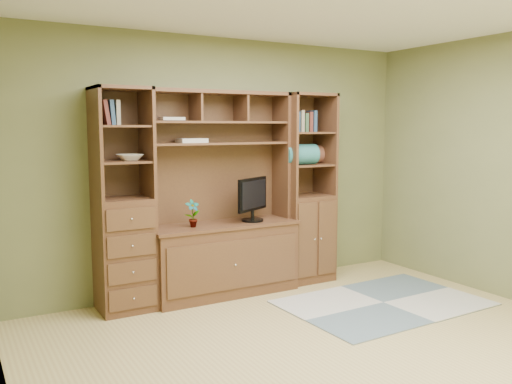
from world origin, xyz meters
TOP-DOWN VIEW (x-y plane):
  - room at (0.00, 0.00)m, footprint 4.60×4.10m
  - center_hutch at (-0.13, 1.73)m, footprint 1.54×0.53m
  - left_tower at (-1.13, 1.77)m, footprint 0.50×0.45m
  - right_tower at (0.90, 1.77)m, footprint 0.55×0.45m
  - rug at (1.07, 0.70)m, footprint 1.91×1.30m
  - monitor at (0.19, 1.70)m, footprint 0.55×0.44m
  - orchid at (-0.47, 1.70)m, footprint 0.14×0.10m
  - magazines at (-0.42, 1.82)m, footprint 0.27×0.20m
  - bowl at (-1.05, 1.77)m, footprint 0.24×0.24m
  - blanket_teal at (0.78, 1.73)m, footprint 0.38×0.22m
  - blanket_red at (0.99, 1.85)m, footprint 0.36×0.20m

SIDE VIEW (x-z plane):
  - rug at x=1.07m, z-range 0.00..0.01m
  - orchid at x=-0.47m, z-range 0.73..1.00m
  - center_hutch at x=-0.13m, z-range 0.00..2.05m
  - left_tower at x=-1.13m, z-range 0.00..2.05m
  - right_tower at x=0.90m, z-range 0.00..2.05m
  - monitor at x=0.19m, z-range 0.73..1.35m
  - room at x=0.00m, z-range -0.02..2.62m
  - blanket_red at x=0.99m, z-range 1.29..1.49m
  - blanket_teal at x=0.78m, z-range 1.29..1.51m
  - bowl at x=-1.05m, z-range 1.39..1.45m
  - magazines at x=-0.42m, z-range 1.54..1.58m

